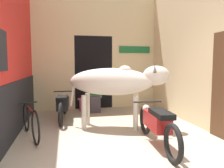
% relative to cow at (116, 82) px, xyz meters
% --- Properties ---
extents(wall_left_shopfront, '(0.25, 4.50, 4.00)m').
position_rel_cow_xyz_m(wall_left_shopfront, '(-2.22, 0.09, 0.87)').
color(wall_left_shopfront, red).
rests_on(wall_left_shopfront, ground_plane).
extents(wall_back_with_doorway, '(4.03, 0.93, 4.00)m').
position_rel_cow_xyz_m(wall_back_with_doorway, '(-0.16, 2.62, 0.59)').
color(wall_back_with_doorway, beige).
rests_on(wall_back_with_doorway, ground_plane).
extents(wall_right_with_door, '(0.22, 4.50, 4.00)m').
position_rel_cow_xyz_m(wall_right_with_door, '(1.97, 0.05, 0.91)').
color(wall_right_with_door, beige).
rests_on(wall_right_with_door, ground_plane).
extents(cow, '(2.31, 1.25, 1.48)m').
position_rel_cow_xyz_m(cow, '(0.00, 0.00, 0.00)').
color(cow, beige).
rests_on(cow, ground_plane).
extents(motorcycle_near, '(0.58, 2.00, 0.73)m').
position_rel_cow_xyz_m(motorcycle_near, '(0.44, -1.26, -0.65)').
color(motorcycle_near, black).
rests_on(motorcycle_near, ground_plane).
extents(motorcycle_far, '(0.58, 1.96, 0.70)m').
position_rel_cow_xyz_m(motorcycle_far, '(-1.21, 1.05, -0.67)').
color(motorcycle_far, black).
rests_on(motorcycle_far, ground_plane).
extents(bicycle, '(0.62, 1.57, 0.65)m').
position_rel_cow_xyz_m(bicycle, '(-1.84, -0.26, -0.73)').
color(bicycle, black).
rests_on(bicycle, ground_plane).
extents(shopkeeper_seated, '(0.44, 0.34, 1.18)m').
position_rel_cow_xyz_m(shopkeeper_seated, '(-0.26, 1.77, -0.45)').
color(shopkeeper_seated, '#3D3842').
rests_on(shopkeeper_seated, ground_plane).
extents(plastic_stool, '(0.36, 0.36, 0.40)m').
position_rel_cow_xyz_m(plastic_stool, '(-0.59, 1.99, -0.85)').
color(plastic_stool, '#DB6093').
rests_on(plastic_stool, ground_plane).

